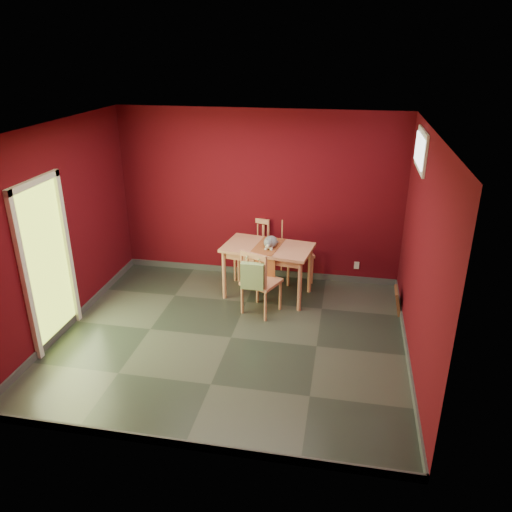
% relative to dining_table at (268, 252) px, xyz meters
% --- Properties ---
extents(ground, '(4.50, 4.50, 0.00)m').
position_rel_dining_table_xyz_m(ground, '(-0.27, -1.29, -0.71)').
color(ground, '#2D342D').
rests_on(ground, ground).
extents(room_shell, '(4.50, 4.50, 4.50)m').
position_rel_dining_table_xyz_m(room_shell, '(-0.27, -1.29, -0.66)').
color(room_shell, '#4D070F').
rests_on(room_shell, ground).
extents(doorway, '(0.06, 1.01, 2.13)m').
position_rel_dining_table_xyz_m(doorway, '(-2.50, -1.69, 0.42)').
color(doorway, '#B7D838').
rests_on(doorway, ground).
extents(window, '(0.05, 0.90, 0.50)m').
position_rel_dining_table_xyz_m(window, '(1.96, -0.29, 1.64)').
color(window, white).
rests_on(window, room_shell).
extents(outlet_plate, '(0.08, 0.02, 0.12)m').
position_rel_dining_table_xyz_m(outlet_plate, '(1.33, 0.70, -0.41)').
color(outlet_plate, silver).
rests_on(outlet_plate, room_shell).
extents(dining_table, '(1.39, 0.94, 0.81)m').
position_rel_dining_table_xyz_m(dining_table, '(0.00, 0.00, 0.00)').
color(dining_table, tan).
rests_on(dining_table, ground).
extents(table_runner, '(0.44, 0.76, 0.36)m').
position_rel_dining_table_xyz_m(table_runner, '(0.00, -0.12, 0.05)').
color(table_runner, '#9A4C27').
rests_on(table_runner, dining_table).
extents(chair_far_left, '(0.58, 0.58, 0.99)m').
position_rel_dining_table_xyz_m(chair_far_left, '(-0.34, 0.58, -0.20)').
color(chair_far_left, tan).
rests_on(chair_far_left, ground).
extents(chair_far_right, '(0.61, 0.61, 0.99)m').
position_rel_dining_table_xyz_m(chair_far_right, '(0.36, 0.67, -0.20)').
color(chair_far_right, tan).
rests_on(chair_far_right, ground).
extents(chair_near, '(0.60, 0.60, 0.98)m').
position_rel_dining_table_xyz_m(chair_near, '(-0.02, -0.56, -0.20)').
color(chair_near, tan).
rests_on(chair_near, ground).
extents(tote_bag, '(0.32, 0.19, 0.44)m').
position_rel_dining_table_xyz_m(tote_bag, '(-0.08, -0.78, -0.03)').
color(tote_bag, '#8FAF70').
rests_on(tote_bag, chair_near).
extents(cat, '(0.30, 0.45, 0.20)m').
position_rel_dining_table_xyz_m(cat, '(0.04, -0.00, 0.20)').
color(cat, slate).
rests_on(cat, table_runner).
extents(picture_frame, '(0.12, 0.35, 0.35)m').
position_rel_dining_table_xyz_m(picture_frame, '(1.92, -0.16, -0.53)').
color(picture_frame, brown).
rests_on(picture_frame, ground).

